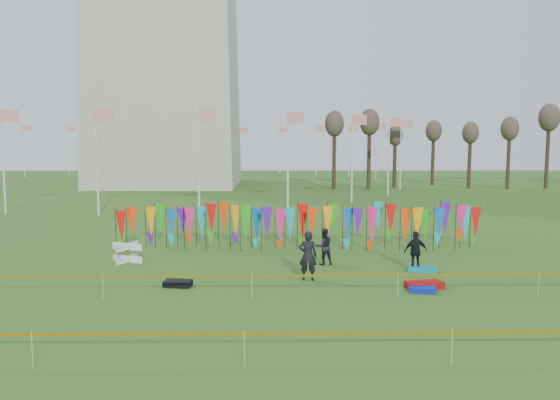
{
  "coord_description": "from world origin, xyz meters",
  "views": [
    {
      "loc": [
        -1.23,
        -19.85,
        5.5
      ],
      "look_at": [
        -0.87,
        6.0,
        2.67
      ],
      "focal_mm": 35.0,
      "sensor_mm": 36.0,
      "label": 1
    }
  ],
  "objects_px": {
    "person_mid": "(324,247)",
    "kite_bag_red": "(424,285)",
    "person_left": "(308,256)",
    "kite_bag_black": "(178,283)",
    "box_kite": "(127,253)",
    "kite_bag_blue": "(422,290)",
    "kite_bag_teal": "(423,269)",
    "person_right": "(416,251)"
  },
  "relations": [
    {
      "from": "box_kite",
      "to": "person_mid",
      "type": "xyz_separation_m",
      "value": [
        8.85,
        -0.5,
        0.36
      ]
    },
    {
      "from": "person_left",
      "to": "person_mid",
      "type": "distance_m",
      "value": 2.83
    },
    {
      "from": "kite_bag_red",
      "to": "kite_bag_teal",
      "type": "distance_m",
      "value": 2.65
    },
    {
      "from": "person_left",
      "to": "kite_bag_red",
      "type": "bearing_deg",
      "value": 169.16
    },
    {
      "from": "person_right",
      "to": "kite_bag_red",
      "type": "xyz_separation_m",
      "value": [
        -0.36,
        -2.67,
        -0.73
      ]
    },
    {
      "from": "person_mid",
      "to": "kite_bag_black",
      "type": "relative_size",
      "value": 1.6
    },
    {
      "from": "person_left",
      "to": "kite_bag_red",
      "type": "distance_m",
      "value": 4.55
    },
    {
      "from": "person_right",
      "to": "kite_bag_blue",
      "type": "relative_size",
      "value": 1.8
    },
    {
      "from": "person_right",
      "to": "kite_bag_blue",
      "type": "distance_m",
      "value": 3.36
    },
    {
      "from": "box_kite",
      "to": "person_mid",
      "type": "height_order",
      "value": "person_mid"
    },
    {
      "from": "person_mid",
      "to": "person_right",
      "type": "height_order",
      "value": "person_right"
    },
    {
      "from": "person_left",
      "to": "kite_bag_red",
      "type": "height_order",
      "value": "person_left"
    },
    {
      "from": "kite_bag_teal",
      "to": "person_right",
      "type": "bearing_deg",
      "value": 159.14
    },
    {
      "from": "kite_bag_black",
      "to": "box_kite",
      "type": "bearing_deg",
      "value": 126.07
    },
    {
      "from": "box_kite",
      "to": "person_right",
      "type": "distance_m",
      "value": 12.73
    },
    {
      "from": "box_kite",
      "to": "person_mid",
      "type": "bearing_deg",
      "value": -3.24
    },
    {
      "from": "kite_bag_red",
      "to": "kite_bag_black",
      "type": "height_order",
      "value": "kite_bag_red"
    },
    {
      "from": "kite_bag_blue",
      "to": "kite_bag_black",
      "type": "xyz_separation_m",
      "value": [
        -9.03,
        0.92,
        0.02
      ]
    },
    {
      "from": "person_mid",
      "to": "kite_bag_red",
      "type": "xyz_separation_m",
      "value": [
        3.39,
        -3.96,
        -0.69
      ]
    },
    {
      "from": "person_left",
      "to": "kite_bag_teal",
      "type": "bearing_deg",
      "value": -159.57
    },
    {
      "from": "person_left",
      "to": "person_mid",
      "type": "xyz_separation_m",
      "value": [
        0.89,
        2.68,
        -0.17
      ]
    },
    {
      "from": "person_left",
      "to": "person_right",
      "type": "distance_m",
      "value": 4.85
    },
    {
      "from": "kite_bag_blue",
      "to": "person_right",
      "type": "bearing_deg",
      "value": 79.53
    },
    {
      "from": "box_kite",
      "to": "person_left",
      "type": "xyz_separation_m",
      "value": [
        7.95,
        -3.18,
        0.53
      ]
    },
    {
      "from": "person_right",
      "to": "kite_bag_teal",
      "type": "xyz_separation_m",
      "value": [
        0.28,
        -0.11,
        -0.74
      ]
    },
    {
      "from": "box_kite",
      "to": "kite_bag_blue",
      "type": "relative_size",
      "value": 0.96
    },
    {
      "from": "person_left",
      "to": "person_right",
      "type": "bearing_deg",
      "value": -157.48
    },
    {
      "from": "person_mid",
      "to": "kite_bag_black",
      "type": "distance_m",
      "value": 6.91
    },
    {
      "from": "person_left",
      "to": "box_kite",
      "type": "bearing_deg",
      "value": -15.98
    },
    {
      "from": "person_mid",
      "to": "person_right",
      "type": "distance_m",
      "value": 3.97
    },
    {
      "from": "person_right",
      "to": "person_mid",
      "type": "bearing_deg",
      "value": -23.72
    },
    {
      "from": "kite_bag_blue",
      "to": "kite_bag_red",
      "type": "relative_size",
      "value": 0.69
    },
    {
      "from": "person_right",
      "to": "kite_bag_black",
      "type": "distance_m",
      "value": 9.92
    },
    {
      "from": "box_kite",
      "to": "person_left",
      "type": "relative_size",
      "value": 0.46
    },
    {
      "from": "kite_bag_blue",
      "to": "kite_bag_black",
      "type": "height_order",
      "value": "kite_bag_black"
    },
    {
      "from": "person_mid",
      "to": "kite_bag_teal",
      "type": "bearing_deg",
      "value": 147.59
    },
    {
      "from": "person_mid",
      "to": "kite_bag_black",
      "type": "bearing_deg",
      "value": 18.09
    },
    {
      "from": "person_left",
      "to": "kite_bag_black",
      "type": "distance_m",
      "value": 5.13
    },
    {
      "from": "kite_bag_black",
      "to": "kite_bag_red",
      "type": "bearing_deg",
      "value": -2.34
    },
    {
      "from": "person_right",
      "to": "kite_bag_red",
      "type": "bearing_deg",
      "value": 77.47
    },
    {
      "from": "kite_bag_red",
      "to": "kite_bag_black",
      "type": "bearing_deg",
      "value": 177.66
    },
    {
      "from": "person_left",
      "to": "kite_bag_black",
      "type": "xyz_separation_m",
      "value": [
        -4.98,
        -0.9,
        -0.87
      ]
    }
  ]
}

